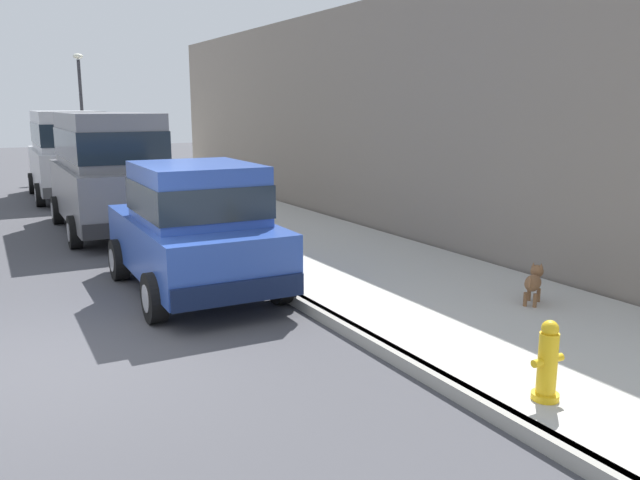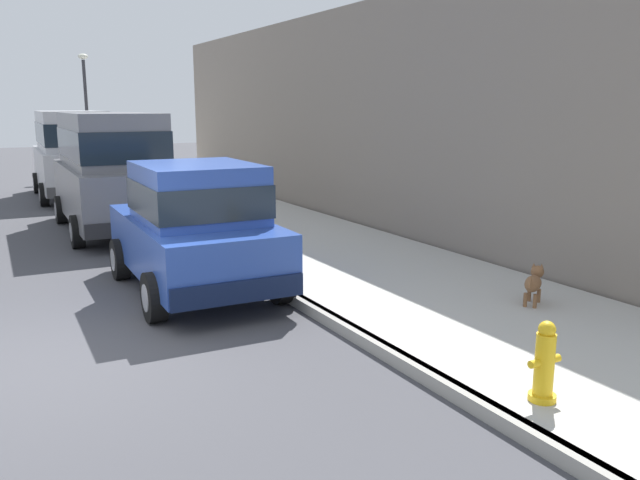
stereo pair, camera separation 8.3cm
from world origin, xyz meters
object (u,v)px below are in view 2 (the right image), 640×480
Objects in this scene: car_grey_van at (112,166)px; car_silver_van at (72,150)px; dog_brown at (534,282)px; street_lamp at (86,99)px; fire_hydrant at (544,364)px; car_blue_hatchback at (195,226)px.

car_silver_van is at bearing 89.65° from car_grey_van.
street_lamp reaches higher than dog_brown.
car_grey_van reaches higher than dog_brown.
car_grey_van is 7.53× the size of dog_brown.
car_grey_van is at bearing -96.96° from street_lamp.
car_grey_van is 9.26m from dog_brown.
fire_hydrant is at bearing -89.74° from street_lamp.
car_blue_hatchback is 5.44m from car_grey_van.
fire_hydrant is (1.49, -16.54, -0.92)m from car_silver_van.
car_blue_hatchback is at bearing 139.08° from dog_brown.
dog_brown is (3.61, -8.48, -0.97)m from car_grey_van.
car_silver_van is at bearing -103.70° from street_lamp.
car_blue_hatchback is 0.87× the size of street_lamp.
car_blue_hatchback is 5.85× the size of dog_brown.
fire_hydrant is (1.44, -5.14, -0.50)m from car_blue_hatchback.
car_silver_van is at bearing 90.25° from car_blue_hatchback.
car_silver_van is 6.04m from street_lamp.
street_lamp is at bearing 96.20° from dog_brown.
car_grey_van reaches higher than fire_hydrant.
dog_brown is (3.52, -3.05, -0.55)m from car_blue_hatchback.
dog_brown is at bearing 45.03° from fire_hydrant.
car_blue_hatchback reaches higher than fire_hydrant.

